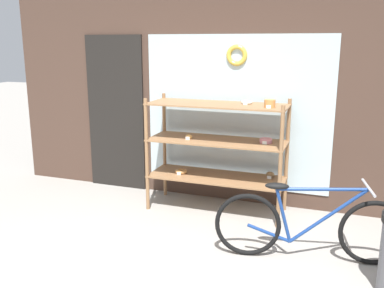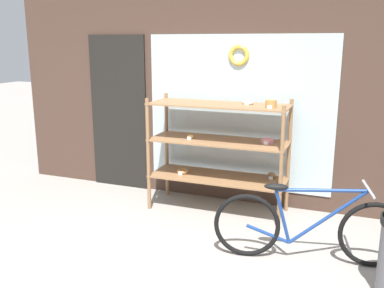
% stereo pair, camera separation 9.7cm
% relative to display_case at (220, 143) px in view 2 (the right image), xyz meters
% --- Properties ---
extents(storefront_facade, '(5.95, 0.13, 3.78)m').
position_rel_display_case_xyz_m(storefront_facade, '(-0.13, 0.43, 1.00)').
color(storefront_facade, '#473328').
rests_on(storefront_facade, ground_plane).
extents(display_case, '(1.63, 0.58, 1.39)m').
position_rel_display_case_xyz_m(display_case, '(0.00, 0.00, 0.00)').
color(display_case, '#8E6642').
rests_on(display_case, ground_plane).
extents(bicycle, '(1.74, 0.50, 0.76)m').
position_rel_display_case_xyz_m(bicycle, '(1.14, -0.91, -0.50)').
color(bicycle, black).
rests_on(bicycle, ground_plane).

